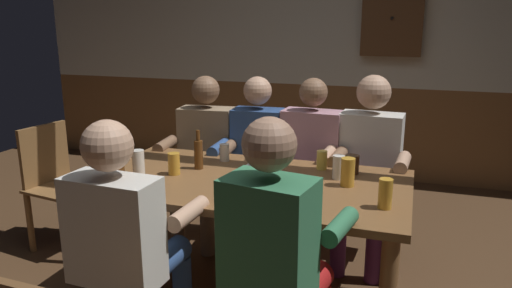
% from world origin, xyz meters
% --- Properties ---
extents(back_wall_upper, '(6.63, 0.12, 1.37)m').
position_xyz_m(back_wall_upper, '(0.00, 2.63, 1.63)').
color(back_wall_upper, beige).
extents(back_wall_wainscot, '(6.63, 0.12, 0.94)m').
position_xyz_m(back_wall_wainscot, '(0.00, 2.63, 0.47)').
color(back_wall_wainscot, brown).
rests_on(back_wall_wainscot, ground_plane).
extents(dining_table, '(1.77, 0.95, 0.73)m').
position_xyz_m(dining_table, '(0.00, 0.07, 0.63)').
color(dining_table, brown).
rests_on(dining_table, ground_plane).
extents(person_0, '(0.56, 0.56, 1.21)m').
position_xyz_m(person_0, '(-0.59, 0.77, 0.66)').
color(person_0, '#997F60').
rests_on(person_0, ground_plane).
extents(person_1, '(0.51, 0.51, 1.22)m').
position_xyz_m(person_1, '(-0.20, 0.78, 0.66)').
color(person_1, '#2D4C84').
rests_on(person_1, ground_plane).
extents(person_2, '(0.56, 0.52, 1.22)m').
position_xyz_m(person_2, '(0.19, 0.78, 0.67)').
color(person_2, '#B78493').
rests_on(person_2, ground_plane).
extents(person_3, '(0.56, 0.55, 1.26)m').
position_xyz_m(person_3, '(0.59, 0.78, 0.69)').
color(person_3, silver).
rests_on(person_3, ground_plane).
extents(person_4, '(0.57, 0.53, 1.20)m').
position_xyz_m(person_4, '(-0.35, -0.62, 0.66)').
color(person_4, silver).
rests_on(person_4, ground_plane).
extents(person_5, '(0.53, 0.58, 1.26)m').
position_xyz_m(person_5, '(0.37, -0.63, 0.69)').
color(person_5, '#33724C').
rests_on(person_5, ground_plane).
extents(chair_empty_near_right, '(0.50, 0.50, 0.88)m').
position_xyz_m(chair_empty_near_right, '(-1.51, 0.30, 0.48)').
color(chair_empty_near_right, brown).
rests_on(chair_empty_near_right, ground_plane).
extents(plate_0, '(0.22, 0.22, 0.01)m').
position_xyz_m(plate_0, '(0.01, 0.28, 0.74)').
color(plate_0, white).
rests_on(plate_0, dining_table).
extents(bottle_0, '(0.05, 0.05, 0.24)m').
position_xyz_m(bottle_0, '(-0.35, 0.18, 0.82)').
color(bottle_0, '#593314').
rests_on(bottle_0, dining_table).
extents(bottle_1, '(0.06, 0.06, 0.27)m').
position_xyz_m(bottle_1, '(-0.71, -0.12, 0.84)').
color(bottle_1, '#593314').
rests_on(bottle_1, dining_table).
extents(pint_glass_0, '(0.08, 0.08, 0.16)m').
position_xyz_m(pint_glass_0, '(0.54, 0.14, 0.81)').
color(pint_glass_0, gold).
rests_on(pint_glass_0, dining_table).
extents(pint_glass_1, '(0.07, 0.07, 0.12)m').
position_xyz_m(pint_glass_1, '(-0.06, 0.46, 0.79)').
color(pint_glass_1, '#E5C64C').
rests_on(pint_glass_1, dining_table).
extents(pint_glass_2, '(0.07, 0.07, 0.14)m').
position_xyz_m(pint_glass_2, '(0.48, 0.25, 0.80)').
color(pint_glass_2, white).
rests_on(pint_glass_2, dining_table).
extents(pint_glass_3, '(0.08, 0.08, 0.11)m').
position_xyz_m(pint_glass_3, '(0.54, 0.37, 0.78)').
color(pint_glass_3, '#4C2D19').
rests_on(pint_glass_3, dining_table).
extents(pint_glass_4, '(0.06, 0.06, 0.11)m').
position_xyz_m(pint_glass_4, '(-0.27, 0.38, 0.78)').
color(pint_glass_4, white).
rests_on(pint_glass_4, dining_table).
extents(pint_glass_5, '(0.07, 0.07, 0.13)m').
position_xyz_m(pint_glass_5, '(-0.44, 0.03, 0.79)').
color(pint_glass_5, gold).
rests_on(pint_glass_5, dining_table).
extents(pint_glass_6, '(0.06, 0.06, 0.11)m').
position_xyz_m(pint_glass_6, '(0.35, 0.40, 0.79)').
color(pint_glass_6, '#E5C64C').
rests_on(pint_glass_6, dining_table).
extents(pint_glass_7, '(0.07, 0.07, 0.16)m').
position_xyz_m(pint_glass_7, '(-0.61, -0.07, 0.81)').
color(pint_glass_7, white).
rests_on(pint_glass_7, dining_table).
extents(pint_glass_8, '(0.07, 0.07, 0.15)m').
position_xyz_m(pint_glass_8, '(0.76, -0.12, 0.80)').
color(pint_glass_8, gold).
rests_on(pint_glass_8, dining_table).
extents(wall_dart_cabinet, '(0.56, 0.15, 0.70)m').
position_xyz_m(wall_dart_cabinet, '(0.60, 2.50, 1.61)').
color(wall_dart_cabinet, brown).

